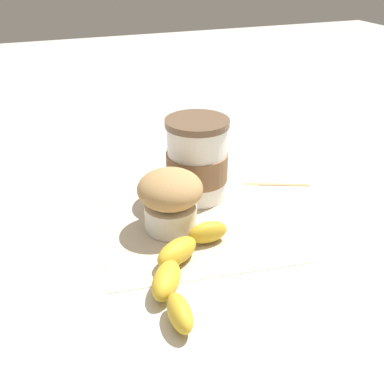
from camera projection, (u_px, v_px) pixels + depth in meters
The scene contains 6 objects.
ground_plane at pixel (192, 220), 0.66m from camera, with size 3.00×3.00×0.00m, color beige.
paper_napkin at pixel (192, 220), 0.66m from camera, with size 0.27×0.27×0.00m, color beige.
coffee_cup at pixel (197, 161), 0.70m from camera, with size 0.10×0.10×0.13m.
muffin at pixel (170, 198), 0.62m from camera, with size 0.09×0.09×0.09m.
banana at pixel (181, 267), 0.54m from camera, with size 0.17×0.14×0.03m.
wooden_stirrer at pixel (277, 184), 0.76m from camera, with size 0.11×0.01×0.00m, color tan.
Camera 1 is at (0.52, -0.20, 0.36)m, focal length 42.00 mm.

